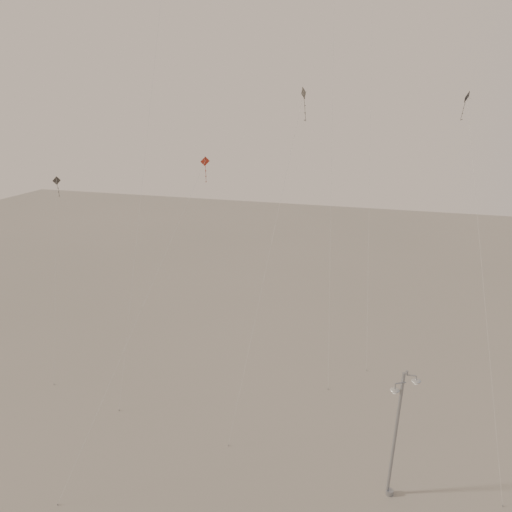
# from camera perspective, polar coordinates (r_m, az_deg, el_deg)

# --- Properties ---
(ground) EXTENTS (160.00, 160.00, 0.00)m
(ground) POSITION_cam_1_polar(r_m,az_deg,el_deg) (33.36, 0.57, -23.17)
(ground) COLOR gray
(ground) RESTS_ON ground
(street_lamp) EXTENTS (1.55, 0.85, 8.10)m
(street_lamp) POSITION_cam_1_polar(r_m,az_deg,el_deg) (30.03, 15.79, -18.73)
(street_lamp) COLOR gray
(street_lamp) RESTS_ON ground
(kite_0) EXTENTS (0.88, 13.90, 38.35)m
(kite_0) POSITION_cam_1_polar(r_m,az_deg,el_deg) (42.35, -10.83, 26.47)
(kite_0) COLOR maroon
(kite_0) RESTS_ON ground
(kite_1) EXTENTS (3.47, 6.15, 22.45)m
(kite_1) POSITION_cam_1_polar(r_m,az_deg,el_deg) (31.43, 3.32, 8.37)
(kite_1) COLOR #2C2824
(kite_1) RESTS_ON ground
(kite_3) EXTENTS (4.73, 12.92, 18.13)m
(kite_3) POSITION_cam_1_polar(r_m,az_deg,el_deg) (32.17, -9.66, 1.68)
(kite_3) COLOR maroon
(kite_3) RESTS_ON ground
(kite_4) EXTENTS (3.71, 10.68, 22.24)m
(kite_4) POSITION_cam_1_polar(r_m,az_deg,el_deg) (33.84, 23.68, 7.36)
(kite_4) COLOR #2C2824
(kite_4) RESTS_ON ground
(kite_5) EXTENTS (2.34, 7.19, 31.80)m
(kite_5) POSITION_cam_1_polar(r_m,az_deg,el_deg) (43.60, 13.05, 21.03)
(kite_5) COLOR brown
(kite_5) RESTS_ON ground
(kite_6) EXTENTS (0.70, 3.90, 16.08)m
(kite_6) POSITION_cam_1_polar(r_m,az_deg,el_deg) (41.75, -21.88, 3.05)
(kite_6) COLOR #2C2824
(kite_6) RESTS_ON ground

